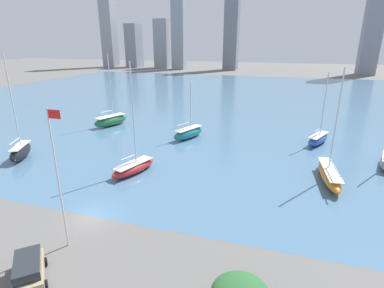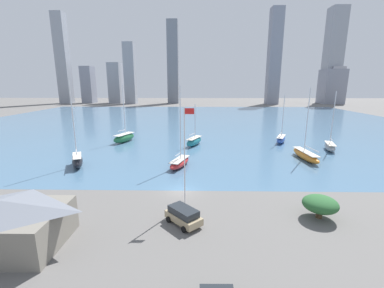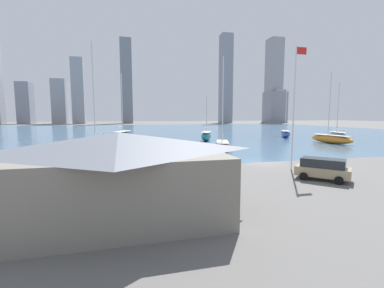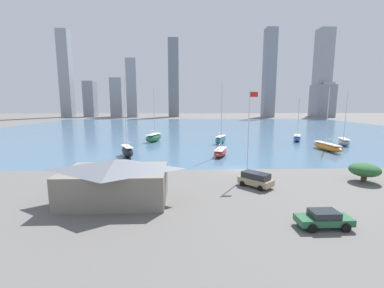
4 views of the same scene
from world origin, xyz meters
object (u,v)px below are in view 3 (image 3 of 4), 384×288
sailboat_black (97,146)px  parked_suv_tan (323,168)px  sailboat_red (222,145)px  sailboat_blue (285,134)px  flag_pole (294,104)px  sailboat_gray (338,135)px  sailboat_teal (206,136)px  sailboat_orange (331,139)px  sailboat_green (122,136)px  boat_shed (119,175)px

sailboat_black → parked_suv_tan: bearing=-67.8°
sailboat_red → sailboat_blue: size_ratio=1.20×
flag_pole → sailboat_red: 16.96m
sailboat_gray → sailboat_black: (-53.48, -13.08, 0.26)m
sailboat_red → sailboat_teal: size_ratio=1.46×
sailboat_gray → sailboat_blue: 11.98m
parked_suv_tan → sailboat_blue: bearing=17.5°
sailboat_black → sailboat_orange: sailboat_black is taller
sailboat_blue → sailboat_orange: size_ratio=0.86×
sailboat_blue → sailboat_teal: bearing=-146.4°
flag_pole → sailboat_green: size_ratio=0.84×
sailboat_blue → parked_suv_tan: 47.41m
flag_pole → sailboat_teal: (0.70, 33.01, -5.72)m
sailboat_orange → sailboat_black: bearing=-177.4°
sailboat_orange → sailboat_red: bearing=-173.0°
sailboat_red → parked_suv_tan: size_ratio=3.27×
sailboat_red → parked_suv_tan: bearing=-66.4°
sailboat_green → parked_suv_tan: (18.05, -40.94, -0.18)m
flag_pole → parked_suv_tan: bearing=-90.0°
parked_suv_tan → flag_pole: bearing=47.4°
boat_shed → sailboat_red: sailboat_red is taller
parked_suv_tan → sailboat_black: bearing=94.1°
sailboat_red → sailboat_orange: 26.10m
boat_shed → sailboat_green: (-1.05, 45.23, -1.16)m
sailboat_blue → sailboat_green: 41.75m
sailboat_black → sailboat_green: (2.94, 21.11, -0.06)m
sailboat_black → sailboat_green: bearing=57.7°
boat_shed → sailboat_orange: size_ratio=0.77×
sailboat_gray → sailboat_black: bearing=-149.5°
sailboat_black → sailboat_green: 21.32m
sailboat_gray → flag_pole: bearing=-122.0°
sailboat_blue → flag_pole: bearing=-98.3°
sailboat_red → sailboat_green: (-16.26, 20.75, 0.30)m
sailboat_gray → parked_suv_tan: size_ratio=2.97×
sailboat_black → sailboat_gray: bearing=-10.7°
boat_shed → sailboat_gray: (49.49, 37.20, -1.36)m
sailboat_teal → sailboat_red: bearing=-74.8°
flag_pole → parked_suv_tan: flag_pole is taller
sailboat_gray → sailboat_green: sailboat_green is taller
sailboat_red → sailboat_black: (-19.20, -0.37, 0.36)m
sailboat_black → boat_shed: bearing=-105.0°
sailboat_gray → sailboat_blue: bearing=153.9°
flag_pole → sailboat_black: sailboat_black is taller
sailboat_orange → sailboat_blue: bearing=85.8°
parked_suv_tan → boat_shed: bearing=151.6°
boat_shed → sailboat_gray: size_ratio=0.82×
flag_pole → sailboat_black: (-20.99, 15.44, -5.53)m
sailboat_red → sailboat_orange: (25.57, 5.21, 0.07)m
boat_shed → sailboat_red: bearing=57.8°
sailboat_gray → sailboat_green: size_ratio=0.91×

